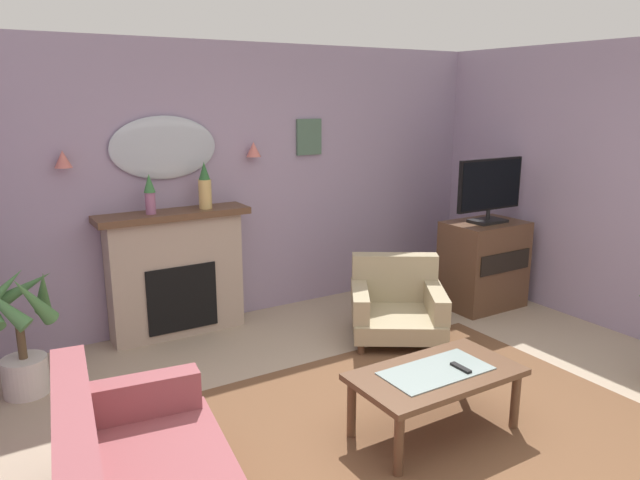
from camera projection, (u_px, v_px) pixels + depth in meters
name	position (u px, v px, depth m)	size (l,w,h in m)	color
floor	(431.00, 449.00, 3.83)	(6.46, 6.54, 0.10)	tan
wall_back	(243.00, 183.00, 5.84)	(6.46, 0.10, 2.65)	#9E8CA8
patterned_rug	(411.00, 427.00, 3.98)	(3.20, 2.40, 0.01)	brown
fireplace	(176.00, 275.00, 5.44)	(1.36, 0.36, 1.16)	tan
mantel_vase_right	(150.00, 193.00, 5.13)	(0.10, 0.10, 0.35)	#9E6084
mantel_vase_centre	(205.00, 187.00, 5.38)	(0.12, 0.12, 0.42)	tan
wall_mirror	(164.00, 148.00, 5.28)	(0.96, 0.06, 0.56)	#B2BCC6
wall_sconce_left	(63.00, 159.00, 4.82)	(0.14, 0.14, 0.14)	#D17066
wall_sconce_right	(254.00, 149.00, 5.69)	(0.14, 0.14, 0.14)	#D17066
framed_picture	(309.00, 137.00, 6.05)	(0.28, 0.03, 0.36)	#4C6B56
coffee_table	(436.00, 379.00, 3.84)	(1.10, 0.60, 0.45)	brown
tv_remote	(461.00, 368.00, 3.84)	(0.04, 0.16, 0.02)	black
armchair_beside_couch	(396.00, 304.00, 5.45)	(1.12, 1.12, 0.71)	tan
tv_cabinet	(483.00, 264.00, 6.20)	(0.80, 0.57, 0.90)	brown
tv_flatscreen	(490.00, 189.00, 6.00)	(0.84, 0.24, 0.65)	black
potted_plant_tall_palm	(20.00, 331.00, 4.33)	(0.62, 0.64, 0.98)	silver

